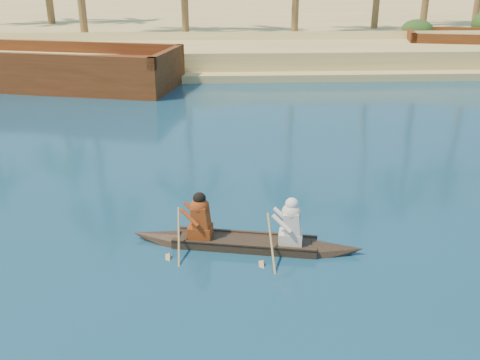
{
  "coord_description": "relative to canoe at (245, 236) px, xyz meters",
  "views": [
    {
      "loc": [
        7.44,
        -4.19,
        5.38
      ],
      "look_at": [
        7.96,
        6.78,
        0.97
      ],
      "focal_mm": 40.0,
      "sensor_mm": 36.0,
      "label": 1
    }
  ],
  "objects": [
    {
      "name": "barge_mid",
      "position": [
        -8.84,
        16.5,
        0.5
      ],
      "size": [
        13.59,
        7.28,
        2.16
      ],
      "rotation": [
        0.0,
        0.0,
        -0.24
      ],
      "color": "maroon",
      "rests_on": "ground"
    },
    {
      "name": "sandy_embankment",
      "position": [
        -8.0,
        41.39,
        0.27
      ],
      "size": [
        150.0,
        51.0,
        1.5
      ],
      "color": "#D9C57A",
      "rests_on": "ground"
    },
    {
      "name": "shrub_cluster",
      "position": [
        -8.0,
        26.0,
        0.95
      ],
      "size": [
        100.0,
        6.0,
        2.4
      ],
      "primitive_type": null,
      "color": "#234017",
      "rests_on": "ground"
    },
    {
      "name": "canoe",
      "position": [
        0.0,
        0.0,
        0.0
      ],
      "size": [
        4.83,
        1.55,
        1.32
      ],
      "rotation": [
        0.0,
        0.0,
        -0.19
      ],
      "color": "#31271B",
      "rests_on": "ground"
    }
  ]
}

